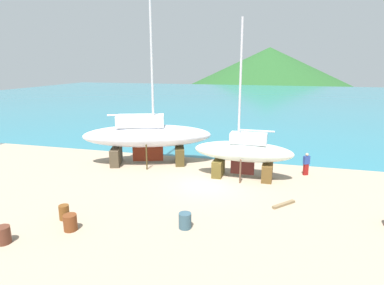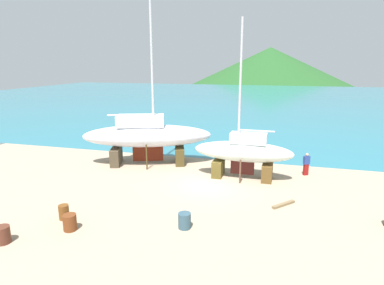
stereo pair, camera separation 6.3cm
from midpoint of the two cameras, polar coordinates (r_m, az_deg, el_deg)
ground_plane at (r=17.46m, az=-1.20°, el=-13.32°), size 44.72×44.72×0.00m
sea_water at (r=75.40m, az=11.69°, el=7.41°), size 154.02×97.51×0.01m
headland_hill at (r=172.68m, az=13.21°, el=10.74°), size 134.54×134.54×31.35m
sailboat_small_center at (r=22.97m, az=8.90°, el=-1.64°), size 6.94×2.23×10.82m
sailboat_mid_port at (r=26.16m, az=-7.98°, el=1.26°), size 10.54×5.89×15.75m
worker at (r=25.00m, az=19.30°, el=-3.52°), size 0.50×0.43×1.65m
barrel_tipped_left at (r=17.49m, az=-30.28°, el=-13.82°), size 0.72×0.72×0.80m
barrel_ochre at (r=18.56m, az=-21.57°, el=-11.30°), size 0.72×0.72×0.78m
barrel_tar_black at (r=17.34m, az=-20.65°, el=-12.98°), size 0.89×0.89×0.80m
barrel_rust_near at (r=16.48m, az=-1.35°, el=-13.52°), size 0.63×0.63×0.79m
timber_long_fore at (r=19.68m, az=15.68°, el=-10.38°), size 1.29×1.40×0.14m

